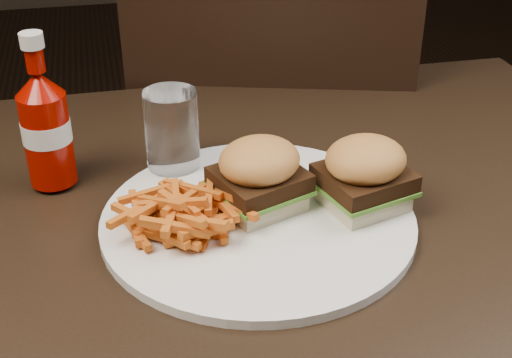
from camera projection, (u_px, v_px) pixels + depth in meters
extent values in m
cube|color=black|center=(178.00, 248.00, 0.76)|extent=(1.20, 0.80, 0.04)
cube|color=black|center=(273.00, 190.00, 1.45)|extent=(0.58, 0.58, 0.04)
cylinder|color=white|center=(258.00, 220.00, 0.77)|extent=(0.34, 0.34, 0.01)
cube|color=beige|center=(259.00, 198.00, 0.77)|extent=(0.10, 0.10, 0.02)
cube|color=beige|center=(362.00, 197.00, 0.78)|extent=(0.10, 0.09, 0.02)
cylinder|color=#8C0800|center=(48.00, 139.00, 0.81)|extent=(0.07, 0.07, 0.11)
cylinder|color=white|center=(172.00, 132.00, 0.84)|extent=(0.08, 0.08, 0.10)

